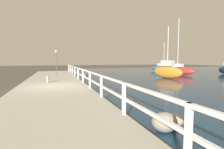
# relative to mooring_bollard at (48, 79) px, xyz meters

# --- Properties ---
(ground_plane) EXTENTS (120.00, 120.00, 0.00)m
(ground_plane) POSITION_rel_mooring_bollard_xyz_m (0.42, -2.31, -0.56)
(ground_plane) COLOR #4C473D
(dock_walkway) EXTENTS (4.80, 36.00, 0.26)m
(dock_walkway) POSITION_rel_mooring_bollard_xyz_m (0.42, -2.31, -0.43)
(dock_walkway) COLOR #B2AD9E
(dock_walkway) RESTS_ON ground
(railing) EXTENTS (0.10, 32.50, 1.09)m
(railing) POSITION_rel_mooring_bollard_xyz_m (2.72, -2.31, 0.44)
(railing) COLOR white
(railing) RESTS_ON dock_walkway
(boulder_far_strip) EXTENTS (0.52, 0.47, 0.39)m
(boulder_far_strip) POSITION_rel_mooring_bollard_xyz_m (4.13, -10.52, -0.36)
(boulder_far_strip) COLOR gray
(boulder_far_strip) RESTS_ON ground
(boulder_water_edge) EXTENTS (0.74, 0.67, 0.56)m
(boulder_water_edge) POSITION_rel_mooring_bollard_xyz_m (4.12, 6.25, -0.28)
(boulder_water_edge) COLOR slate
(boulder_water_edge) RESTS_ON ground
(boulder_downstream) EXTENTS (0.76, 0.68, 0.57)m
(boulder_downstream) POSITION_rel_mooring_bollard_xyz_m (3.55, -10.77, -0.27)
(boulder_downstream) COLOR gray
(boulder_downstream) RESTS_ON ground
(mooring_bollard) EXTENTS (0.25, 0.25, 0.61)m
(mooring_bollard) POSITION_rel_mooring_bollard_xyz_m (0.00, 0.00, 0.00)
(mooring_bollard) COLOR gray
(mooring_bollard) RESTS_ON dock_walkway
(dock_lamp) EXTENTS (0.27, 0.27, 3.00)m
(dock_lamp) POSITION_rel_mooring_bollard_xyz_m (0.78, 7.38, 1.97)
(dock_lamp) COLOR #514C47
(dock_lamp) RESTS_ON dock_walkway
(sailboat_teal) EXTENTS (2.89, 5.76, 5.14)m
(sailboat_teal) POSITION_rel_mooring_bollard_xyz_m (19.00, 11.57, 0.06)
(sailboat_teal) COLOR #1E707A
(sailboat_teal) RESTS_ON water_surface
(sailboat_orange) EXTENTS (2.09, 3.89, 5.83)m
(sailboat_orange) POSITION_rel_mooring_bollard_xyz_m (12.83, 1.97, 0.27)
(sailboat_orange) COLOR orange
(sailboat_orange) RESTS_ON water_surface
(sailboat_red) EXTENTS (2.87, 4.78, 7.76)m
(sailboat_red) POSITION_rel_mooring_bollard_xyz_m (16.85, 5.23, 0.11)
(sailboat_red) COLOR red
(sailboat_red) RESTS_ON water_surface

